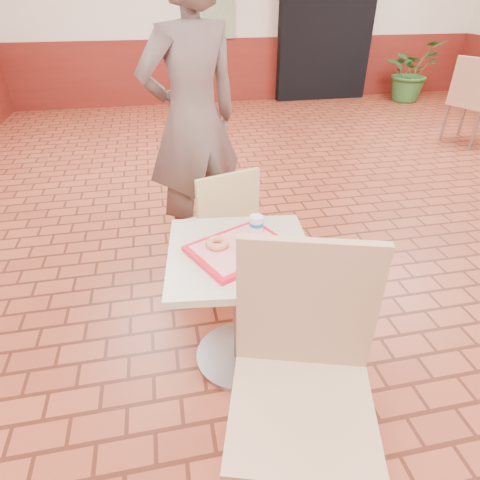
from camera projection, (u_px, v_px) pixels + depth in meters
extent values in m
cube|color=brown|center=(406.00, 251.00, 3.00)|extent=(8.00, 10.00, 0.01)
cube|color=beige|center=(255.00, 2.00, 6.36)|extent=(8.00, 0.01, 3.00)
cube|color=maroon|center=(254.00, 70.00, 6.87)|extent=(8.00, 0.04, 1.00)
cube|color=black|center=(326.00, 30.00, 6.68)|extent=(1.60, 0.22, 2.20)
cube|color=#B9B495|center=(240.00, 255.00, 1.79)|extent=(0.64, 0.64, 0.04)
cylinder|color=gray|center=(240.00, 312.00, 1.96)|extent=(0.07, 0.07, 0.64)
cylinder|color=gray|center=(240.00, 355.00, 2.12)|extent=(0.46, 0.46, 0.03)
cube|color=tan|center=(301.00, 414.00, 1.31)|extent=(0.59, 0.59, 0.04)
cube|color=tan|center=(306.00, 305.00, 1.34)|extent=(0.46, 0.17, 0.51)
cylinder|color=gray|center=(245.00, 403.00, 1.63)|extent=(0.03, 0.03, 0.46)
cylinder|color=gray|center=(346.00, 412.00, 1.59)|extent=(0.03, 0.03, 0.46)
cube|color=#DACC83|center=(217.00, 230.00, 2.50)|extent=(0.47, 0.47, 0.04)
cube|color=#DACC83|center=(229.00, 209.00, 2.25)|extent=(0.37, 0.14, 0.42)
cylinder|color=gray|center=(229.00, 239.00, 2.79)|extent=(0.03, 0.03, 0.37)
cylinder|color=gray|center=(185.00, 251.00, 2.66)|extent=(0.03, 0.03, 0.37)
cylinder|color=gray|center=(252.00, 262.00, 2.55)|extent=(0.03, 0.03, 0.37)
cylinder|color=gray|center=(205.00, 277.00, 2.42)|extent=(0.03, 0.03, 0.37)
imported|color=#63524C|center=(193.00, 121.00, 2.56)|extent=(0.81, 0.69, 1.90)
cube|color=red|center=(240.00, 249.00, 1.77)|extent=(0.41, 0.32, 0.02)
cube|color=#E18585|center=(240.00, 247.00, 1.76)|extent=(0.37, 0.27, 0.00)
torus|color=#CF7B4B|center=(217.00, 243.00, 1.76)|extent=(0.12, 0.12, 0.03)
ellipsoid|color=#E17541|center=(254.00, 246.00, 1.73)|extent=(0.13, 0.07, 0.03)
cube|color=beige|center=(254.00, 243.00, 1.72)|extent=(0.12, 0.06, 0.01)
ellipsoid|color=#A35016|center=(241.00, 249.00, 1.73)|extent=(0.03, 0.03, 0.02)
cylinder|color=white|center=(256.00, 224.00, 1.85)|extent=(0.06, 0.06, 0.08)
cylinder|color=blue|center=(256.00, 223.00, 1.85)|extent=(0.07, 0.07, 0.02)
cube|color=tan|center=(474.00, 104.00, 4.91)|extent=(0.61, 0.61, 0.04)
cube|color=tan|center=(471.00, 82.00, 4.66)|extent=(0.20, 0.45, 0.51)
cylinder|color=gray|center=(462.00, 118.00, 5.27)|extent=(0.03, 0.03, 0.46)
cylinder|color=gray|center=(475.00, 131.00, 4.80)|extent=(0.03, 0.03, 0.46)
cylinder|color=gray|center=(444.00, 123.00, 5.09)|extent=(0.03, 0.03, 0.46)
imported|color=#2E6428|center=(411.00, 71.00, 6.85)|extent=(1.09, 1.02, 0.98)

